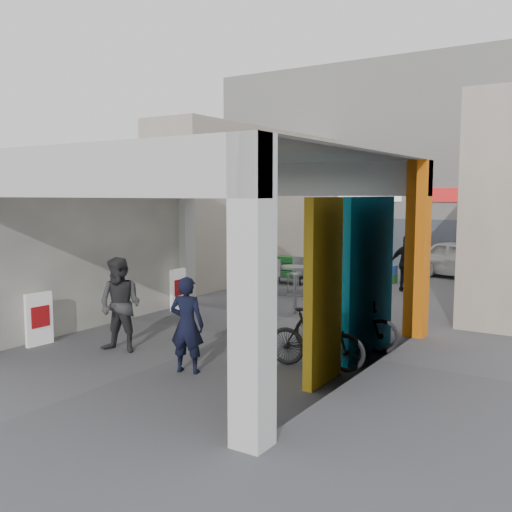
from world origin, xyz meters
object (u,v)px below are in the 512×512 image
Objects in this scene: man_back_turned at (120,305)px; bicycle_front at (346,325)px; bicycle_rear at (316,339)px; white_van at (466,260)px; produce_stand at (289,273)px; border_collie at (236,323)px; man_elderly at (329,291)px; man_with_dog at (187,325)px; cafe_set at (296,281)px; man_crates at (407,263)px.

man_back_turned is 0.92× the size of bicycle_front.
bicycle_rear is 0.44× the size of white_van.
border_collie is (2.39, -6.42, -0.09)m from produce_stand.
man_elderly is (2.53, 3.35, 0.01)m from man_back_turned.
cafe_set is at bearing -91.13° from man_with_dog.
cafe_set is at bearing 101.92° from border_collie.
man_back_turned reaches higher than produce_stand.
man_back_turned is 0.99× the size of man_elderly.
man_back_turned is (-1.06, -2.12, 0.61)m from border_collie.
man_crates is 0.44× the size of white_van.
cafe_set is 7.06m from bicycle_rear.
man_back_turned is 4.09m from bicycle_front.
man_back_turned reaches higher than man_with_dog.
cafe_set is 1.86m from produce_stand.
bicycle_rear is (2.36, -1.12, 0.25)m from border_collie.
man_with_dog is 2.10m from bicycle_rear.
border_collie is at bearing -121.24° from man_elderly.
bicycle_rear is at bearing -158.81° from man_with_dog.
man_back_turned reaches higher than bicycle_front.
man_with_dog reaches higher than border_collie.
bicycle_rear reaches higher than produce_stand.
man_with_dog is at bearing -74.47° from cafe_set.
man_with_dog is at bearing 67.15° from man_crates.
cafe_set is at bearing 79.84° from man_back_turned.
border_collie is 0.38× the size of man_crates.
cafe_set is 0.95× the size of man_elderly.
man_with_dog is at bearing 126.87° from bicycle_front.
white_van reaches higher than border_collie.
man_crates is (2.54, 2.06, 0.47)m from cafe_set.
white_van is (1.36, 12.94, -0.14)m from man_with_dog.
bicycle_rear is at bearing -50.21° from man_elderly.
cafe_set is 6.59m from white_van.
man_crates is (-0.24, 5.74, -0.04)m from man_elderly.
produce_stand is at bearing 151.09° from white_van.
cafe_set is 1.00× the size of man_crates.
produce_stand is 6.49m from man_elderly.
man_crates is at bearing -1.40° from produce_stand.
man_with_dog is at bearing -76.25° from border_collie.
man_with_dog is at bearing -21.10° from man_back_turned.
bicycle_front is 10.46m from white_van.
man_elderly is 1.05× the size of man_crates.
man_crates is at bearing -10.31° from bicycle_front.
man_elderly reaches higher than bicycle_rear.
man_crates reaches higher than bicycle_rear.
bicycle_front is at bearing 79.62° from man_crates.
man_with_dog is 3.70m from man_elderly.
bicycle_rear is (1.64, 1.28, -0.28)m from man_with_dog.
man_back_turned reaches higher than border_collie.
cafe_set reaches higher than bicycle_rear.
man_crates reaches higher than border_collie.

